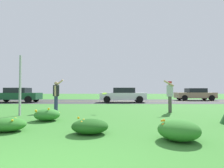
{
  "coord_description": "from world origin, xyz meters",
  "views": [
    {
      "loc": [
        1.31,
        -2.29,
        1.15
      ],
      "look_at": [
        1.25,
        7.3,
        1.5
      ],
      "focal_mm": 30.23,
      "sensor_mm": 36.0,
      "label": 1
    }
  ],
  "objects_px": {
    "car_tan_leftmost": "(195,94)",
    "frisbee_lime": "(105,93)",
    "sign_post_near_path": "(20,85)",
    "person_thrower_dark_shirt": "(56,93)",
    "car_white_center_left": "(123,95)",
    "person_catcher_red_cap_gray_shirt": "(170,93)",
    "car_dark_green_center_right": "(17,95)"
  },
  "relations": [
    {
      "from": "car_tan_leftmost",
      "to": "frisbee_lime",
      "type": "bearing_deg",
      "value": -129.03
    },
    {
      "from": "sign_post_near_path",
      "to": "person_thrower_dark_shirt",
      "type": "relative_size",
      "value": 1.56
    },
    {
      "from": "person_thrower_dark_shirt",
      "to": "car_white_center_left",
      "type": "height_order",
      "value": "person_thrower_dark_shirt"
    },
    {
      "from": "sign_post_near_path",
      "to": "person_catcher_red_cap_gray_shirt",
      "type": "height_order",
      "value": "sign_post_near_path"
    },
    {
      "from": "car_tan_leftmost",
      "to": "car_white_center_left",
      "type": "xyz_separation_m",
      "value": [
        -8.83,
        -3.82,
        0.0
      ]
    },
    {
      "from": "person_thrower_dark_shirt",
      "to": "car_white_center_left",
      "type": "relative_size",
      "value": 0.4
    },
    {
      "from": "sign_post_near_path",
      "to": "person_thrower_dark_shirt",
      "type": "distance_m",
      "value": 2.06
    },
    {
      "from": "sign_post_near_path",
      "to": "car_white_center_left",
      "type": "bearing_deg",
      "value": 62.0
    },
    {
      "from": "person_catcher_red_cap_gray_shirt",
      "to": "frisbee_lime",
      "type": "relative_size",
      "value": 6.24
    },
    {
      "from": "person_thrower_dark_shirt",
      "to": "car_white_center_left",
      "type": "xyz_separation_m",
      "value": [
        4.14,
        8.42,
        -0.27
      ]
    },
    {
      "from": "frisbee_lime",
      "to": "car_tan_leftmost",
      "type": "distance_m",
      "value": 16.32
    },
    {
      "from": "sign_post_near_path",
      "to": "car_dark_green_center_right",
      "type": "distance_m",
      "value": 11.36
    },
    {
      "from": "car_dark_green_center_right",
      "to": "person_thrower_dark_shirt",
      "type": "bearing_deg",
      "value": -52.48
    },
    {
      "from": "person_catcher_red_cap_gray_shirt",
      "to": "car_tan_leftmost",
      "type": "relative_size",
      "value": 0.38
    },
    {
      "from": "person_thrower_dark_shirt",
      "to": "sign_post_near_path",
      "type": "bearing_deg",
      "value": -126.47
    },
    {
      "from": "frisbee_lime",
      "to": "car_tan_leftmost",
      "type": "xyz_separation_m",
      "value": [
        10.27,
        12.67,
        -0.27
      ]
    },
    {
      "from": "frisbee_lime",
      "to": "car_white_center_left",
      "type": "distance_m",
      "value": 8.97
    },
    {
      "from": "car_tan_leftmost",
      "to": "car_white_center_left",
      "type": "relative_size",
      "value": 1.0
    },
    {
      "from": "frisbee_lime",
      "to": "car_white_center_left",
      "type": "bearing_deg",
      "value": 80.76
    },
    {
      "from": "person_thrower_dark_shirt",
      "to": "frisbee_lime",
      "type": "bearing_deg",
      "value": -9.08
    },
    {
      "from": "frisbee_lime",
      "to": "car_dark_green_center_right",
      "type": "bearing_deg",
      "value": 136.0
    },
    {
      "from": "car_tan_leftmost",
      "to": "car_dark_green_center_right",
      "type": "relative_size",
      "value": 1.0
    },
    {
      "from": "person_thrower_dark_shirt",
      "to": "car_dark_green_center_right",
      "type": "relative_size",
      "value": 0.4
    },
    {
      "from": "person_catcher_red_cap_gray_shirt",
      "to": "car_dark_green_center_right",
      "type": "relative_size",
      "value": 0.38
    },
    {
      "from": "car_dark_green_center_right",
      "to": "frisbee_lime",
      "type": "bearing_deg",
      "value": -44.0
    },
    {
      "from": "sign_post_near_path",
      "to": "car_tan_leftmost",
      "type": "relative_size",
      "value": 0.63
    },
    {
      "from": "sign_post_near_path",
      "to": "frisbee_lime",
      "type": "height_order",
      "value": "sign_post_near_path"
    },
    {
      "from": "sign_post_near_path",
      "to": "car_white_center_left",
      "type": "xyz_separation_m",
      "value": [
        5.34,
        10.04,
        -0.67
      ]
    },
    {
      "from": "frisbee_lime",
      "to": "car_white_center_left",
      "type": "relative_size",
      "value": 0.06
    },
    {
      "from": "sign_post_near_path",
      "to": "person_thrower_dark_shirt",
      "type": "bearing_deg",
      "value": 53.53
    },
    {
      "from": "car_tan_leftmost",
      "to": "car_dark_green_center_right",
      "type": "height_order",
      "value": "same"
    },
    {
      "from": "frisbee_lime",
      "to": "car_dark_green_center_right",
      "type": "xyz_separation_m",
      "value": [
        -9.16,
        8.85,
        -0.27
      ]
    }
  ]
}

